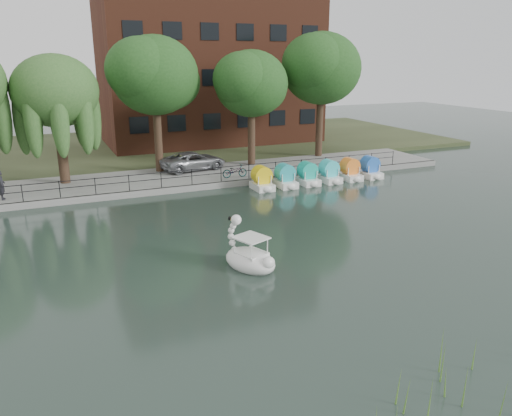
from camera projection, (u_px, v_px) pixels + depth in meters
ground_plane at (283, 265)px, 20.81m from camera, size 120.00×120.00×0.00m
promenade at (181, 178)px, 34.79m from camera, size 40.00×6.00×0.40m
kerb at (193, 188)px, 32.20m from camera, size 40.00×0.25×0.40m
land_strip at (141, 147)px, 47.08m from camera, size 60.00×22.00×0.36m
railing at (192, 173)px, 32.10m from camera, size 32.00×0.05×1.00m
apartment_building at (209, 45)px, 47.06m from camera, size 20.00×10.07×18.00m
willow_mid at (55, 91)px, 31.05m from camera, size 5.32×5.32×8.15m
broadleaf_center at (155, 76)px, 34.17m from camera, size 6.00×6.00×9.25m
broadleaf_right at (251, 84)px, 36.60m from camera, size 5.40×5.40×8.32m
broadleaf_far at (321, 69)px, 39.66m from camera, size 6.30×6.30×9.71m
minivan at (194, 160)px, 36.21m from camera, size 3.42×5.81×1.52m
bicycle at (235, 170)px, 34.03m from camera, size 0.68×1.75×1.00m
pedestrian at (1, 183)px, 28.55m from camera, size 0.50×0.72×1.98m
swan_boat at (249, 256)px, 20.47m from camera, size 2.33×2.85×2.08m
pedal_boat_row at (319, 174)px, 34.09m from camera, size 9.65×1.70×1.40m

